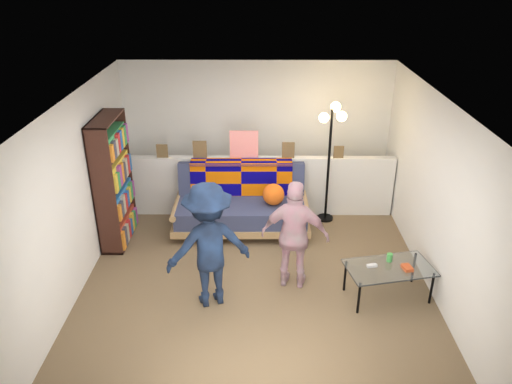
% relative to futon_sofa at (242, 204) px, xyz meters
% --- Properties ---
extents(ground, '(5.00, 5.00, 0.00)m').
position_rel_futon_sofa_xyz_m(ground, '(0.22, -1.28, -0.42)').
color(ground, brown).
rests_on(ground, ground).
extents(room_shell, '(4.60, 5.05, 2.45)m').
position_rel_futon_sofa_xyz_m(room_shell, '(0.22, -0.81, 1.25)').
color(room_shell, silver).
rests_on(room_shell, ground).
extents(half_wall_ledge, '(4.45, 0.15, 1.00)m').
position_rel_futon_sofa_xyz_m(half_wall_ledge, '(0.22, 0.52, 0.08)').
color(half_wall_ledge, silver).
rests_on(half_wall_ledge, ground).
extents(ledge_decor, '(2.97, 0.02, 0.45)m').
position_rel_futon_sofa_xyz_m(ledge_decor, '(-0.01, 0.50, 0.76)').
color(ledge_decor, brown).
rests_on(ledge_decor, half_wall_ledge).
extents(futon_sofa, '(2.10, 1.04, 0.90)m').
position_rel_futon_sofa_xyz_m(futon_sofa, '(0.00, 0.00, 0.00)').
color(futon_sofa, '#A78051').
rests_on(futon_sofa, ground).
extents(bookshelf, '(0.32, 0.95, 1.91)m').
position_rel_futon_sofa_xyz_m(bookshelf, '(-1.86, -0.34, 0.47)').
color(bookshelf, black).
rests_on(bookshelf, ground).
extents(coffee_table, '(1.15, 0.78, 0.55)m').
position_rel_futon_sofa_xyz_m(coffee_table, '(1.88, -1.75, -0.01)').
color(coffee_table, black).
rests_on(coffee_table, ground).
extents(floor_lamp, '(0.39, 0.36, 1.93)m').
position_rel_futon_sofa_xyz_m(floor_lamp, '(1.36, 0.34, 0.95)').
color(floor_lamp, black).
rests_on(floor_lamp, ground).
extents(person_left, '(1.17, 0.90, 1.60)m').
position_rel_futon_sofa_xyz_m(person_left, '(-0.34, -1.84, 0.38)').
color(person_left, black).
rests_on(person_left, ground).
extents(person_right, '(0.91, 0.51, 1.47)m').
position_rel_futon_sofa_xyz_m(person_right, '(0.71, -1.49, 0.32)').
color(person_right, pink).
rests_on(person_right, ground).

